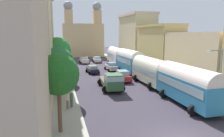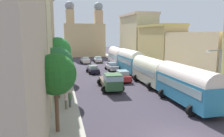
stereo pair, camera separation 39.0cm
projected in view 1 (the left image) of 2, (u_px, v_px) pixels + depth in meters
ground_plane at (102, 72)px, 40.42m from camera, size 154.00×154.00×0.00m
sidewalk_left at (62, 74)px, 38.66m from camera, size 2.50×70.00×0.14m
sidewalk_right at (138, 70)px, 42.16m from camera, size 2.50×70.00×0.14m
building_left_1 at (22, 40)px, 22.05m from camera, size 6.39×10.49×12.89m
building_left_2 at (35, 35)px, 34.90m from camera, size 6.26×14.84×13.91m
building_right_1 at (205, 59)px, 29.38m from camera, size 5.98×11.77×7.31m
building_right_2 at (159, 48)px, 40.73m from camera, size 4.62×11.96×8.75m
building_right_3 at (136, 38)px, 53.55m from camera, size 5.81×13.22×11.83m
distant_church at (83, 38)px, 68.01m from camera, size 12.38×7.13×16.61m
parked_bus_0 at (188, 84)px, 21.56m from camera, size 3.39×9.02×4.00m
parked_bus_1 at (150, 70)px, 30.18m from camera, size 3.22×8.58×3.83m
parked_bus_2 at (130, 60)px, 38.76m from camera, size 3.41×8.10×4.27m
parked_bus_3 at (116, 56)px, 47.38m from camera, size 3.44×9.30×4.14m
cargo_truck_0 at (112, 81)px, 27.39m from camera, size 3.08×6.91×2.30m
car_0 at (92, 69)px, 39.24m from camera, size 2.34×3.89×1.43m
car_1 at (84, 60)px, 52.04m from camera, size 2.41×3.93×1.56m
car_2 at (123, 76)px, 32.72m from camera, size 2.43×4.21×1.62m
car_3 at (111, 66)px, 42.14m from camera, size 2.33×4.32×1.59m
car_4 at (97, 59)px, 54.07m from camera, size 2.40×4.07×1.44m
pedestrian_0 at (71, 99)px, 20.65m from camera, size 0.38×0.38×1.70m
pedestrian_1 at (60, 73)px, 33.44m from camera, size 0.44×0.44×1.86m
pedestrian_2 at (59, 66)px, 41.05m from camera, size 0.39×0.39×1.76m
pedestrian_3 at (68, 100)px, 20.10m from camera, size 0.51×0.51×1.84m
pedestrian_4 at (60, 66)px, 41.30m from camera, size 0.38×0.38×1.83m
streetlamp_near at (218, 74)px, 19.75m from camera, size 1.62×0.28×5.73m
roadside_tree_0 at (58, 75)px, 14.94m from camera, size 2.93×2.93×5.80m
roadside_tree_1 at (58, 63)px, 23.12m from camera, size 3.52×3.52×5.75m
roadside_tree_2 at (57, 51)px, 32.55m from camera, size 4.06×4.06×6.60m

